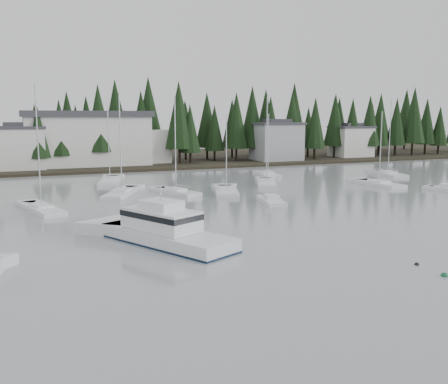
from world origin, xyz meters
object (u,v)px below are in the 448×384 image
object	(u,v)px
harbor_inn	(98,139)
runabout_1	(272,202)
cabin_cruiser_center	(165,234)
sailboat_6	(268,176)
sailboat_5	(122,194)
house_west	(19,147)
house_east_a	(276,141)
sailboat_8	(266,184)
sailboat_1	(42,210)
sailboat_12	(176,193)
sailboat_0	(110,182)
runabout_2	(447,190)
sailboat_4	(388,175)
sailboat_10	(379,185)
house_east_b	(351,141)
sailboat_7	(226,192)

from	to	relation	value
harbor_inn	runabout_1	xyz separation A→B (m)	(12.20, -52.17, -5.64)
runabout_1	cabin_cruiser_center	bearing A→B (deg)	142.02
sailboat_6	sailboat_5	bearing A→B (deg)	126.36
house_west	sailboat_6	size ratio (longest dim) A/B	0.84
house_east_a	sailboat_8	size ratio (longest dim) A/B	0.77
house_east_a	sailboat_6	xyz separation A→B (m)	(-14.19, -22.99, -4.85)
sailboat_1	sailboat_12	xyz separation A→B (m)	(17.33, 6.18, 0.00)
harbor_inn	sailboat_12	world-z (taller)	sailboat_12
sailboat_0	sailboat_12	world-z (taller)	sailboat_0
sailboat_0	sailboat_1	bearing A→B (deg)	167.56
cabin_cruiser_center	sailboat_1	bearing A→B (deg)	-1.78
house_west	harbor_inn	distance (m)	15.45
sailboat_12	runabout_2	size ratio (longest dim) A/B	2.28
house_west	house_east_a	xyz separation A→B (m)	(54.00, -1.00, 0.25)
runabout_1	harbor_inn	bearing A→B (deg)	26.86
harbor_inn	sailboat_6	bearing A→B (deg)	-47.82
sailboat_6	harbor_inn	bearing A→B (deg)	56.79
sailboat_1	sailboat_6	world-z (taller)	sailboat_1
house_east_a	sailboat_4	bearing A→B (deg)	-78.76
sailboat_12	sailboat_10	bearing A→B (deg)	-115.44
house_east_b	runabout_1	size ratio (longest dim) A/B	1.48
house_west	sailboat_7	xyz separation A→B (m)	(25.50, -39.05, -4.60)
house_east_b	cabin_cruiser_center	size ratio (longest dim) A/B	0.73
sailboat_8	runabout_1	world-z (taller)	sailboat_8
sailboat_1	sailboat_6	distance (m)	42.80
runabout_1	runabout_2	world-z (taller)	same
sailboat_10	runabout_1	xyz separation A→B (m)	(-22.43, -7.77, 0.08)
runabout_2	sailboat_0	bearing A→B (deg)	40.48
sailboat_10	runabout_2	size ratio (longest dim) A/B	1.98
house_east_b	sailboat_6	distance (m)	44.20
house_west	sailboat_1	bearing A→B (deg)	-87.85
sailboat_12	runabout_1	xyz separation A→B (m)	(8.29, -11.68, 0.05)
sailboat_6	runabout_1	size ratio (longest dim) A/B	1.75
sailboat_5	sailboat_6	xyz separation A→B (m)	(27.70, 11.05, -0.02)
cabin_cruiser_center	runabout_2	xyz separation A→B (m)	(44.22, 12.70, -0.68)
harbor_inn	sailboat_5	bearing A→B (deg)	-94.37
house_west	house_east_b	xyz separation A→B (m)	(76.00, 1.00, -0.25)
harbor_inn	sailboat_10	xyz separation A→B (m)	(34.64, -44.39, -5.72)
sailboat_8	runabout_2	world-z (taller)	sailboat_8
sailboat_4	sailboat_7	bearing A→B (deg)	116.00
sailboat_4	runabout_2	size ratio (longest dim) A/B	2.34
harbor_inn	house_east_b	bearing A→B (deg)	-2.20
sailboat_12	runabout_1	bearing A→B (deg)	-162.83
sailboat_5	sailboat_10	xyz separation A→B (m)	(37.57, -6.01, -0.02)
sailboat_4	sailboat_5	distance (m)	48.03
sailboat_7	runabout_1	world-z (taller)	sailboat_7
house_west	cabin_cruiser_center	xyz separation A→B (m)	(10.16, -62.33, -3.84)
house_east_b	sailboat_5	xyz separation A→B (m)	(-63.89, -36.04, -4.33)
sailboat_7	runabout_2	xyz separation A→B (m)	(28.88, -10.58, 0.08)
house_east_b	runabout_1	xyz separation A→B (m)	(-48.75, -49.83, -4.27)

